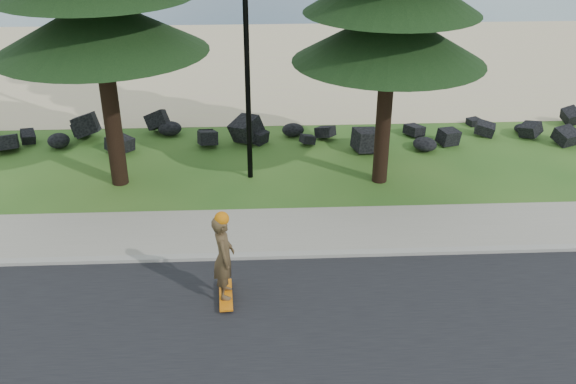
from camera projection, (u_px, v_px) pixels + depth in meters
name	position (u px, v px, depth m)	size (l,w,h in m)	color
ground	(250.00, 237.00, 14.78)	(160.00, 160.00, 0.00)	#27571B
road	(248.00, 375.00, 10.77)	(160.00, 7.00, 0.02)	black
kerb	(250.00, 256.00, 13.96)	(160.00, 0.20, 0.10)	#A5A095
sidewalk	(250.00, 231.00, 14.94)	(160.00, 2.00, 0.08)	gray
beach_sand	(252.00, 63.00, 27.67)	(160.00, 15.00, 0.01)	beige
seawall_boulders	(251.00, 143.00, 19.76)	(60.00, 2.40, 1.10)	black
lamp_post	(246.00, 25.00, 15.74)	(0.25, 0.14, 8.14)	black
skateboarder	(224.00, 257.00, 12.23)	(0.45, 1.06, 1.94)	orange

